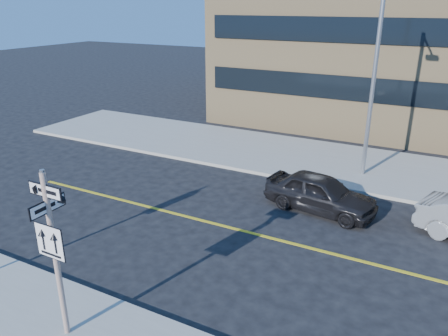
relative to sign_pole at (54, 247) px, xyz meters
The scene contains 4 objects.
ground 3.50m from the sign_pole, 90.00° to the left, with size 120.00×120.00×0.00m, color black.
sign_pole is the anchor object (origin of this frame).
parked_car_a 10.01m from the sign_pole, 70.69° to the left, with size 4.18×1.68×1.42m, color black.
streetlight_a 14.05m from the sign_pole, 73.23° to the left, with size 0.55×2.25×8.00m.
Camera 1 is at (7.05, -7.98, 7.35)m, focal length 35.00 mm.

